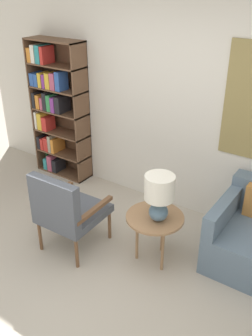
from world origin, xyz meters
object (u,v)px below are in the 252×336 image
object	(u,v)px
bookshelf	(55,109)
side_table	(155,221)
table_lamp	(159,193)
armchair	(66,209)

from	to	relation	value
bookshelf	side_table	size ratio (longest dim) A/B	3.32
table_lamp	side_table	bearing A→B (deg)	148.68
bookshelf	side_table	xyz separation A→B (m)	(2.14, -0.89, -0.48)
side_table	table_lamp	xyz separation A→B (m)	(0.05, -0.03, 0.34)
table_lamp	armchair	bearing A→B (deg)	-158.31
armchair	side_table	distance (m)	0.90
armchair	table_lamp	size ratio (longest dim) A/B	1.92
armchair	table_lamp	distance (m)	0.99
side_table	armchair	bearing A→B (deg)	-155.18
bookshelf	table_lamp	xyz separation A→B (m)	(2.20, -0.92, -0.14)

